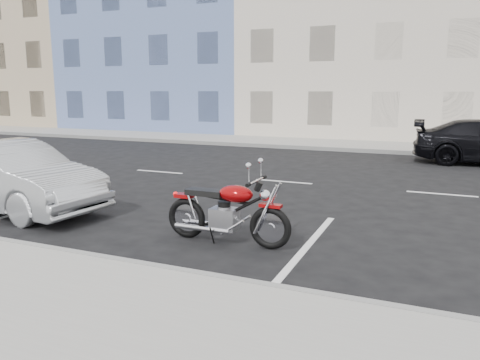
# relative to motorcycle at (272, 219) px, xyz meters

# --- Properties ---
(ground) EXTENTS (120.00, 120.00, 0.00)m
(ground) POSITION_rel_motorcycle_xyz_m (0.48, 5.37, -0.50)
(ground) COLOR black
(ground) RESTS_ON ground
(sidewalk_far) EXTENTS (80.00, 3.40, 0.15)m
(sidewalk_far) POSITION_rel_motorcycle_xyz_m (-4.52, 14.07, -0.43)
(sidewalk_far) COLOR gray
(sidewalk_far) RESTS_ON ground
(curb_far) EXTENTS (80.00, 0.12, 0.16)m
(curb_far) POSITION_rel_motorcycle_xyz_m (-4.52, 12.37, -0.42)
(curb_far) COLOR gray
(curb_far) RESTS_ON ground
(bldg_far_west) EXTENTS (12.00, 12.00, 12.00)m
(bldg_far_west) POSITION_rel_motorcycle_xyz_m (-25.52, 21.67, 5.50)
(bldg_far_west) COLOR tan
(bldg_far_west) RESTS_ON ground
(bldg_blue) EXTENTS (12.00, 12.00, 13.00)m
(bldg_blue) POSITION_rel_motorcycle_xyz_m (-13.52, 21.67, 6.00)
(bldg_blue) COLOR #5B71A9
(bldg_blue) RESTS_ON ground
(bldg_cream) EXTENTS (12.00, 12.00, 11.50)m
(bldg_cream) POSITION_rel_motorcycle_xyz_m (-1.52, 21.67, 5.25)
(bldg_cream) COLOR beige
(bldg_cream) RESTS_ON ground
(motorcycle) EXTENTS (2.20, 0.73, 1.10)m
(motorcycle) POSITION_rel_motorcycle_xyz_m (0.00, 0.00, 0.00)
(motorcycle) COLOR black
(motorcycle) RESTS_ON ground
(sedan_silver) EXTENTS (4.52, 2.02, 1.44)m
(sedan_silver) POSITION_rel_motorcycle_xyz_m (-5.78, 0.18, 0.22)
(sedan_silver) COLOR #A7AAAE
(sedan_silver) RESTS_ON ground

